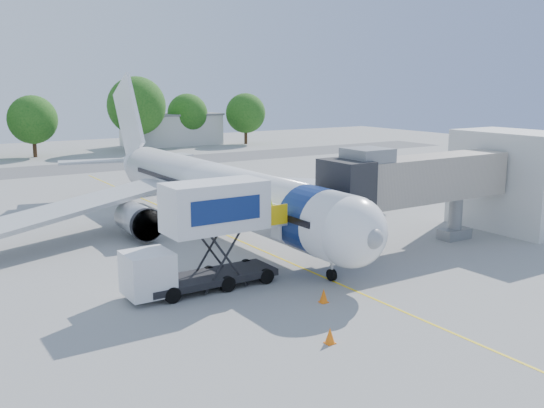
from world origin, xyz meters
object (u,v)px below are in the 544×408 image
catering_hiloader (204,236)px  ground_tug (448,303)px  aircraft (213,189)px  jet_bridge (409,181)px

catering_hiloader → ground_tug: (7.53, -9.33, -2.11)m
aircraft → catering_hiloader: size_ratio=4.44×
jet_bridge → catering_hiloader: (-14.26, -0.00, -1.58)m
aircraft → ground_tug: aircraft is taller
jet_bridge → catering_hiloader: bearing=-180.0°
jet_bridge → catering_hiloader: jet_bridge is taller
jet_bridge → ground_tug: (-6.73, -9.34, -3.69)m
catering_hiloader → ground_tug: bearing=-51.1°
aircraft → ground_tug: size_ratio=11.13×
jet_bridge → ground_tug: bearing=-125.8°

